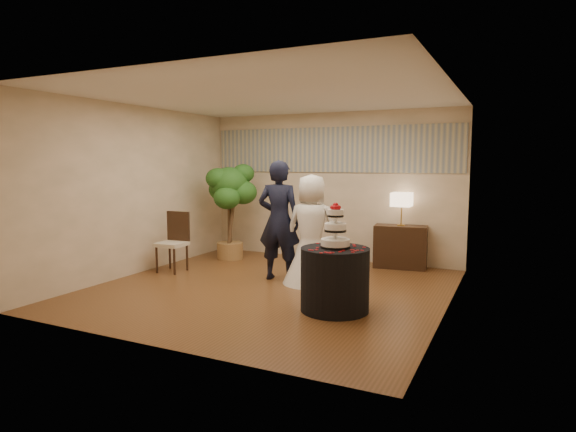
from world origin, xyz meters
The scene contains 15 objects.
floor centered at (0.00, 0.00, 0.00)m, with size 5.00×5.00×0.00m, color brown.
ceiling centered at (0.00, 0.00, 2.80)m, with size 5.00×5.00×0.00m, color white.
wall_back centered at (0.00, 2.50, 1.40)m, with size 5.00×0.06×2.80m, color beige.
wall_front centered at (0.00, -2.50, 1.40)m, with size 5.00×0.06×2.80m, color beige.
wall_left centered at (-2.50, 0.00, 1.40)m, with size 0.06×5.00×2.80m, color beige.
wall_right centered at (2.50, 0.00, 1.40)m, with size 0.06×5.00×2.80m, color beige.
mural_border centered at (0.00, 2.48, 2.10)m, with size 4.90×0.02×0.85m, color #999B8E.
groom centered at (-0.14, 0.57, 0.95)m, with size 0.69×0.45×1.90m, color black.
bride centered at (0.42, 0.57, 0.84)m, with size 0.89×0.89×1.69m, color white.
cake_table centered at (1.22, -0.58, 0.40)m, with size 0.86×0.86×0.80m, color black.
wedding_cake centered at (1.22, -0.58, 1.09)m, with size 0.37×0.37×0.57m, color white, non-canonical shape.
console centered at (1.42, 2.25, 0.38)m, with size 0.91×0.40×0.76m, color black.
table_lamp centered at (1.42, 2.25, 1.05)m, with size 0.33×0.33×0.58m, color #D1B18A, non-canonical shape.
ficus_tree centered at (-1.74, 1.63, 0.94)m, with size 0.89×0.89×1.87m, color #275C1D, non-canonical shape.
side_chair centered at (-2.04, 0.26, 0.51)m, with size 0.47×0.49×1.02m, color black, non-canonical shape.
Camera 1 is at (3.25, -6.16, 1.87)m, focal length 30.00 mm.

